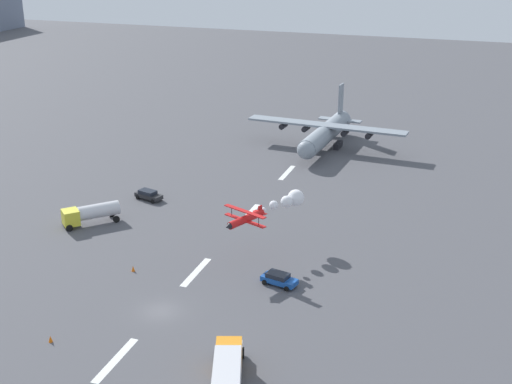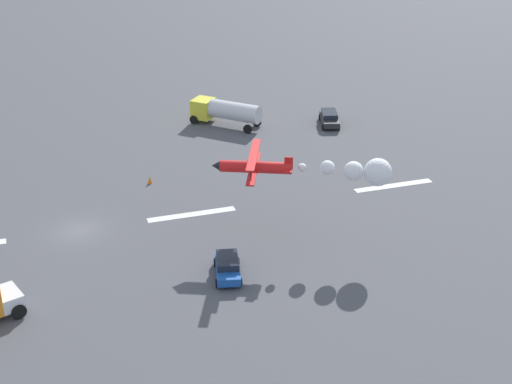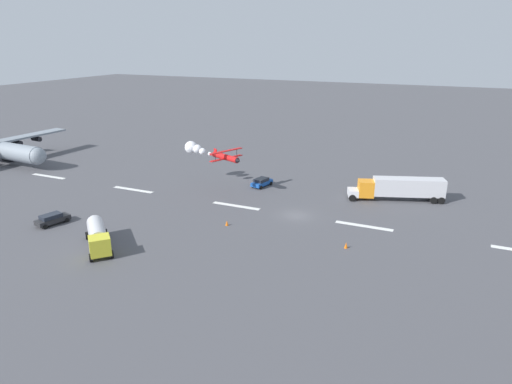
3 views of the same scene
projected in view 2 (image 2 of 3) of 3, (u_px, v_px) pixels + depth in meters
The scene contains 8 objects.
ground_plane at pixel (79, 231), 66.94m from camera, with size 440.00×440.00×0.00m, color #4C4C51.
runway_stripe_4 at pixel (192, 214), 69.66m from camera, with size 8.00×0.90×0.01m, color white.
runway_stripe_5 at pixel (393, 186), 75.08m from camera, with size 8.00×0.90×0.01m, color white.
stunt_biplane_red at pixel (333, 170), 63.21m from camera, with size 13.77×8.30×2.31m.
fuel_tanker_truck at pixel (225, 111), 89.02m from camera, with size 7.63×7.39×2.90m.
followme_car_yellow at pixel (228, 266), 60.11m from camera, with size 2.77×4.67×1.52m.
airport_staff_sedan at pixel (329, 118), 89.60m from camera, with size 2.94×4.89×1.52m.
traffic_cone_far at pixel (150, 180), 75.39m from camera, with size 0.44×0.44×0.75m, color orange.
Camera 2 is at (-3.21, -60.67, 32.16)m, focal length 54.71 mm.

